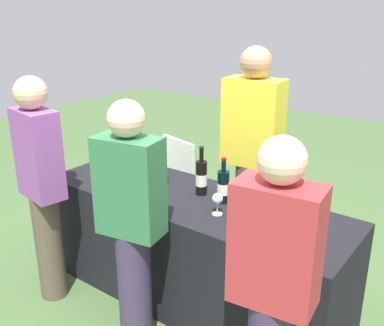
{
  "coord_description": "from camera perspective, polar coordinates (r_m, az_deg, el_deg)",
  "views": [
    {
      "loc": [
        1.65,
        -2.2,
        2.03
      ],
      "look_at": [
        0.0,
        0.0,
        1.04
      ],
      "focal_mm": 41.87,
      "sensor_mm": 36.0,
      "label": 1
    }
  ],
  "objects": [
    {
      "name": "guest_0",
      "position": [
        3.17,
        -18.61,
        -2.4
      ],
      "size": [
        0.37,
        0.24,
        1.6
      ],
      "rotation": [
        0.0,
        0.0,
        -0.16
      ],
      "color": "brown",
      "rests_on": "ground_plane"
    },
    {
      "name": "server_pouring",
      "position": [
        3.44,
        7.61,
        1.25
      ],
      "size": [
        0.45,
        0.27,
        1.74
      ],
      "rotation": [
        0.0,
        0.0,
        3.22
      ],
      "color": "brown",
      "rests_on": "ground_plane"
    },
    {
      "name": "wine_bottle_2",
      "position": [
        3.34,
        -4.33,
        0.03
      ],
      "size": [
        0.07,
        0.07,
        0.32
      ],
      "color": "black",
      "rests_on": "tasting_table"
    },
    {
      "name": "wine_bottle_7",
      "position": [
        2.82,
        12.57,
        -4.27
      ],
      "size": [
        0.07,
        0.07,
        0.32
      ],
      "color": "black",
      "rests_on": "tasting_table"
    },
    {
      "name": "guest_1",
      "position": [
        2.63,
        -7.72,
        -7.27
      ],
      "size": [
        0.4,
        0.27,
        1.55
      ],
      "rotation": [
        0.0,
        0.0,
        0.19
      ],
      "color": "#3F3351",
      "rests_on": "ground_plane"
    },
    {
      "name": "wine_bottle_4",
      "position": [
        3.03,
        1.2,
        -1.82
      ],
      "size": [
        0.08,
        0.08,
        0.34
      ],
      "color": "black",
      "rests_on": "tasting_table"
    },
    {
      "name": "wine_bottle_0",
      "position": [
        3.62,
        -9.86,
        1.42
      ],
      "size": [
        0.07,
        0.07,
        0.31
      ],
      "color": "black",
      "rests_on": "tasting_table"
    },
    {
      "name": "wine_bottle_6",
      "position": [
        2.83,
        9.13,
        -3.88
      ],
      "size": [
        0.07,
        0.07,
        0.32
      ],
      "color": "black",
      "rests_on": "tasting_table"
    },
    {
      "name": "wine_glass_1",
      "position": [
        2.76,
        3.27,
        -4.67
      ],
      "size": [
        0.07,
        0.07,
        0.14
      ],
      "color": "silver",
      "rests_on": "tasting_table"
    },
    {
      "name": "ground_plane",
      "position": [
        3.42,
        -0.0,
        -16.62
      ],
      "size": [
        12.0,
        12.0,
        0.0
      ],
      "primitive_type": "plane",
      "color": "#476638"
    },
    {
      "name": "wine_bottle_3",
      "position": [
        3.22,
        -3.85,
        -0.84
      ],
      "size": [
        0.07,
        0.07,
        0.3
      ],
      "color": "black",
      "rests_on": "tasting_table"
    },
    {
      "name": "guest_2",
      "position": [
        2.1,
        10.27,
        -15.33
      ],
      "size": [
        0.4,
        0.25,
        1.54
      ],
      "rotation": [
        0.0,
        0.0,
        0.12
      ],
      "color": "#3F3351",
      "rests_on": "ground_plane"
    },
    {
      "name": "wine_bottle_1",
      "position": [
        3.49,
        -6.56,
        0.75
      ],
      "size": [
        0.07,
        0.07,
        0.31
      ],
      "color": "black",
      "rests_on": "tasting_table"
    },
    {
      "name": "tasting_table",
      "position": [
        3.2,
        -0.0,
        -10.93
      ],
      "size": [
        2.19,
        0.71,
        0.79
      ],
      "primitive_type": "cube",
      "color": "black",
      "rests_on": "ground_plane"
    },
    {
      "name": "menu_board",
      "position": [
        4.39,
        -1.74,
        -1.97
      ],
      "size": [
        0.45,
        0.14,
        0.8
      ],
      "primitive_type": "cube",
      "rotation": [
        0.0,
        0.0,
        -0.24
      ],
      "color": "white",
      "rests_on": "ground_plane"
    },
    {
      "name": "wine_glass_0",
      "position": [
        3.36,
        -10.38,
        -0.16
      ],
      "size": [
        0.08,
        0.08,
        0.15
      ],
      "color": "silver",
      "rests_on": "tasting_table"
    },
    {
      "name": "wine_glass_2",
      "position": [
        2.59,
        9.41,
        -6.87
      ],
      "size": [
        0.07,
        0.07,
        0.13
      ],
      "color": "silver",
      "rests_on": "tasting_table"
    },
    {
      "name": "wine_bottle_5",
      "position": [
        2.92,
        4.0,
        -2.98
      ],
      "size": [
        0.08,
        0.08,
        0.31
      ],
      "color": "black",
      "rests_on": "tasting_table"
    }
  ]
}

